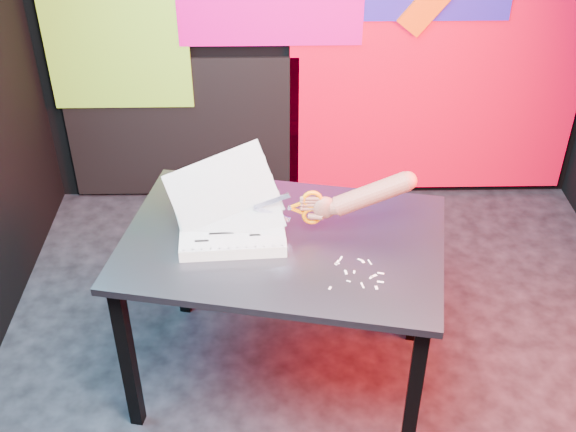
{
  "coord_description": "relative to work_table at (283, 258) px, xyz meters",
  "views": [
    {
      "loc": [
        -0.23,
        -2.13,
        2.39
      ],
      "look_at": [
        -0.19,
        0.02,
        0.87
      ],
      "focal_mm": 45.0,
      "sensor_mm": 36.0,
      "label": 1
    }
  ],
  "objects": [
    {
      "name": "scissors",
      "position": [
        0.09,
        0.02,
        0.22
      ],
      "size": [
        0.26,
        0.02,
        0.15
      ],
      "rotation": [
        0.0,
        0.0,
        -0.02
      ],
      "color": "#B0B7D9",
      "rests_on": "printout_stack"
    },
    {
      "name": "paper_clippings",
      "position": [
        0.27,
        -0.2,
        0.09
      ],
      "size": [
        0.21,
        0.19,
        0.0
      ],
      "color": "silver",
      "rests_on": "work_table"
    },
    {
      "name": "work_table",
      "position": [
        0.0,
        0.0,
        0.0
      ],
      "size": [
        1.33,
        1.02,
        0.75
      ],
      "rotation": [
        0.0,
        0.0,
        -0.2
      ],
      "color": "black",
      "rests_on": "ground"
    },
    {
      "name": "hand_forearm",
      "position": [
        0.3,
        0.02,
        0.27
      ],
      "size": [
        0.41,
        0.08,
        0.2
      ],
      "rotation": [
        0.0,
        0.0,
        -0.02
      ],
      "color": "brown",
      "rests_on": "work_table"
    },
    {
      "name": "backdrop",
      "position": [
        0.27,
        1.42,
        0.3
      ],
      "size": [
        2.88,
        0.05,
        2.08
      ],
      "color": "#EB0025",
      "rests_on": "ground"
    },
    {
      "name": "printout_stack",
      "position": [
        -0.19,
        0.02,
        0.12
      ],
      "size": [
        0.46,
        0.31,
        0.37
      ],
      "rotation": [
        0.0,
        0.0,
        0.06
      ],
      "color": "silver",
      "rests_on": "work_table"
    },
    {
      "name": "room",
      "position": [
        0.21,
        -0.04,
        0.69
      ],
      "size": [
        3.01,
        3.01,
        2.71
      ],
      "color": "black",
      "rests_on": "ground"
    }
  ]
}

